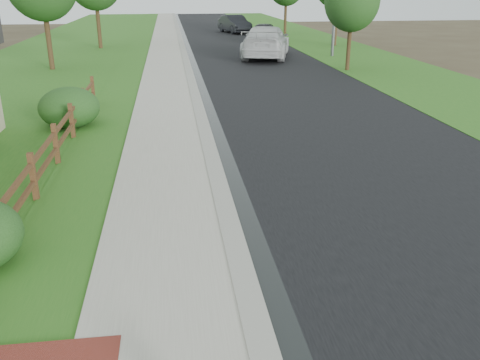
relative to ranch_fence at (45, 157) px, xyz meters
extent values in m
plane|color=#3E3221|center=(3.60, -6.40, -0.62)|extent=(120.00, 120.00, 0.00)
cube|color=black|center=(8.20, 28.60, -0.61)|extent=(8.00, 90.00, 0.02)
cube|color=#9B978D|center=(4.00, 28.60, -0.56)|extent=(0.40, 90.00, 0.12)
cube|color=black|center=(4.35, 28.60, -0.60)|extent=(0.50, 90.00, 0.00)
cube|color=#9F988A|center=(2.70, 28.60, -0.57)|extent=(2.20, 90.00, 0.10)
cube|color=#275F1B|center=(0.80, 28.60, -0.59)|extent=(1.60, 90.00, 0.06)
cube|color=#275F1B|center=(-4.40, 28.60, -0.60)|extent=(9.00, 90.00, 0.04)
cube|color=#275F1B|center=(15.10, 28.60, -0.60)|extent=(6.00, 90.00, 0.04)
cube|color=#493218|center=(0.00, -1.20, -0.07)|extent=(0.12, 0.12, 1.10)
cube|color=#493218|center=(0.00, 1.20, -0.07)|extent=(0.12, 0.12, 1.10)
cube|color=#493218|center=(0.00, 3.60, -0.07)|extent=(0.12, 0.12, 1.10)
cube|color=#493218|center=(0.00, 6.00, -0.07)|extent=(0.12, 0.12, 1.10)
cube|color=#493218|center=(0.00, 8.40, -0.07)|extent=(0.12, 0.12, 1.10)
cube|color=#493218|center=(0.00, -2.40, -0.17)|extent=(0.08, 2.35, 0.10)
cube|color=#493218|center=(0.00, -2.40, 0.23)|extent=(0.08, 2.35, 0.10)
cube|color=#493218|center=(0.00, 0.00, -0.17)|extent=(0.08, 2.35, 0.10)
cube|color=#493218|center=(0.00, 0.00, 0.23)|extent=(0.08, 2.35, 0.10)
cube|color=#493218|center=(0.00, 2.40, -0.17)|extent=(0.08, 2.35, 0.10)
cube|color=#493218|center=(0.00, 2.40, 0.23)|extent=(0.08, 2.35, 0.10)
cube|color=#493218|center=(0.00, 4.80, -0.17)|extent=(0.08, 2.35, 0.10)
cube|color=#493218|center=(0.00, 4.80, 0.23)|extent=(0.08, 2.35, 0.10)
cube|color=#493218|center=(0.00, 7.20, -0.17)|extent=(0.08, 2.35, 0.10)
cube|color=#493218|center=(0.00, 7.20, 0.23)|extent=(0.08, 2.35, 0.10)
imported|color=silver|center=(9.13, 20.81, 0.38)|extent=(4.43, 7.23, 1.96)
imported|color=black|center=(10.80, 30.35, 0.17)|extent=(3.22, 4.84, 1.53)
imported|color=black|center=(9.40, 38.78, 0.22)|extent=(2.92, 5.24, 1.63)
ellipsoid|color=#1D4117|center=(-0.30, 4.99, 0.04)|extent=(2.30, 2.30, 1.32)
cylinder|color=#332214|center=(-3.40, 17.54, 1.40)|extent=(0.28, 0.28, 4.03)
cylinder|color=#332214|center=(12.60, 15.14, 0.96)|extent=(0.22, 0.22, 3.16)
ellipsoid|color=#1D4117|center=(12.60, 15.14, 3.00)|extent=(2.89, 2.89, 3.18)
cylinder|color=#332214|center=(-1.95, 27.40, 1.45)|extent=(0.28, 0.28, 4.13)
cylinder|color=#332214|center=(15.57, 26.77, 1.46)|extent=(0.28, 0.28, 4.16)
cylinder|color=#332214|center=(13.96, 36.93, 1.29)|extent=(0.26, 0.26, 3.81)
camera|label=1|loc=(3.00, -11.83, 3.78)|focal=38.00mm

